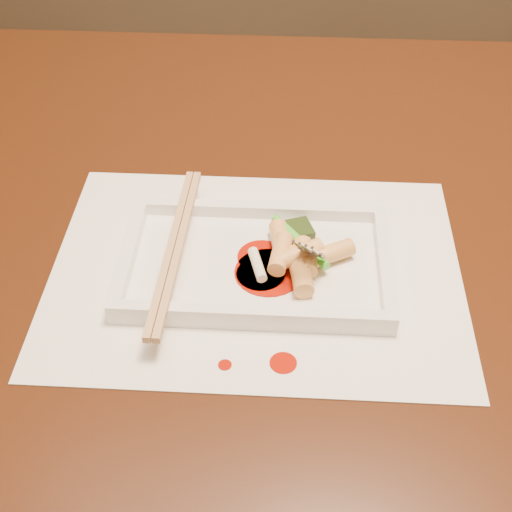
# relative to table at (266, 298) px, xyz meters

# --- Properties ---
(table) EXTENTS (1.40, 0.90, 0.75)m
(table) POSITION_rel_table_xyz_m (0.00, 0.00, 0.00)
(table) COLOR black
(table) RESTS_ON ground
(placemat) EXTENTS (0.40, 0.30, 0.00)m
(placemat) POSITION_rel_table_xyz_m (-0.01, -0.06, 0.10)
(placemat) COLOR white
(placemat) RESTS_ON table
(sauce_splatter_a) EXTENTS (0.02, 0.02, 0.00)m
(sauce_splatter_a) POSITION_rel_table_xyz_m (0.02, -0.18, 0.10)
(sauce_splatter_a) COLOR #A11304
(sauce_splatter_a) RESTS_ON placemat
(sauce_splatter_b) EXTENTS (0.01, 0.01, 0.00)m
(sauce_splatter_b) POSITION_rel_table_xyz_m (-0.03, -0.18, 0.10)
(sauce_splatter_b) COLOR #A11304
(sauce_splatter_b) RESTS_ON placemat
(plate_base) EXTENTS (0.26, 0.16, 0.01)m
(plate_base) POSITION_rel_table_xyz_m (-0.01, -0.06, 0.11)
(plate_base) COLOR white
(plate_base) RESTS_ON placemat
(plate_rim_far) EXTENTS (0.26, 0.01, 0.01)m
(plate_rim_far) POSITION_rel_table_xyz_m (-0.01, 0.01, 0.12)
(plate_rim_far) COLOR white
(plate_rim_far) RESTS_ON plate_base
(plate_rim_near) EXTENTS (0.26, 0.01, 0.01)m
(plate_rim_near) POSITION_rel_table_xyz_m (-0.01, -0.13, 0.12)
(plate_rim_near) COLOR white
(plate_rim_near) RESTS_ON plate_base
(plate_rim_left) EXTENTS (0.01, 0.14, 0.01)m
(plate_rim_left) POSITION_rel_table_xyz_m (-0.13, -0.06, 0.12)
(plate_rim_left) COLOR white
(plate_rim_left) RESTS_ON plate_base
(plate_rim_right) EXTENTS (0.01, 0.14, 0.01)m
(plate_rim_right) POSITION_rel_table_xyz_m (0.12, -0.06, 0.12)
(plate_rim_right) COLOR white
(plate_rim_right) RESTS_ON plate_base
(veg_piece) EXTENTS (0.05, 0.04, 0.01)m
(veg_piece) POSITION_rel_table_xyz_m (0.03, -0.02, 0.12)
(veg_piece) COLOR black
(veg_piece) RESTS_ON plate_base
(scallion_white) EXTENTS (0.02, 0.04, 0.01)m
(scallion_white) POSITION_rel_table_xyz_m (-0.01, -0.07, 0.12)
(scallion_white) COLOR #EAEACC
(scallion_white) RESTS_ON plate_base
(scallion_green) EXTENTS (0.06, 0.07, 0.01)m
(scallion_green) POSITION_rel_table_xyz_m (0.03, -0.04, 0.12)
(scallion_green) COLOR green
(scallion_green) RESTS_ON plate_base
(chopstick_a) EXTENTS (0.01, 0.24, 0.01)m
(chopstick_a) POSITION_rel_table_xyz_m (-0.09, -0.06, 0.13)
(chopstick_a) COLOR tan
(chopstick_a) RESTS_ON plate_rim_near
(chopstick_b) EXTENTS (0.01, 0.24, 0.01)m
(chopstick_b) POSITION_rel_table_xyz_m (-0.08, -0.06, 0.13)
(chopstick_b) COLOR tan
(chopstick_b) RESTS_ON plate_rim_near
(fork) EXTENTS (0.09, 0.10, 0.14)m
(fork) POSITION_rel_table_xyz_m (0.06, -0.04, 0.18)
(fork) COLOR silver
(fork) RESTS_ON plate_base
(sauce_blob_0) EXTENTS (0.05, 0.05, 0.00)m
(sauce_blob_0) POSITION_rel_table_xyz_m (-0.00, -0.05, 0.11)
(sauce_blob_0) COLOR #A11304
(sauce_blob_0) RESTS_ON plate_base
(sauce_blob_1) EXTENTS (0.05, 0.05, 0.00)m
(sauce_blob_1) POSITION_rel_table_xyz_m (-0.00, -0.08, 0.11)
(sauce_blob_1) COLOR #A11304
(sauce_blob_1) RESTS_ON plate_base
(sauce_blob_2) EXTENTS (0.07, 0.07, 0.00)m
(sauce_blob_2) POSITION_rel_table_xyz_m (0.01, -0.07, 0.11)
(sauce_blob_2) COLOR #A11304
(sauce_blob_2) RESTS_ON plate_base
(rice_cake_0) EXTENTS (0.03, 0.05, 0.02)m
(rice_cake_0) POSITION_rel_table_xyz_m (0.02, -0.04, 0.12)
(rice_cake_0) COLOR #E7BD6C
(rice_cake_0) RESTS_ON plate_base
(rice_cake_1) EXTENTS (0.02, 0.04, 0.02)m
(rice_cake_1) POSITION_rel_table_xyz_m (0.04, -0.06, 0.12)
(rice_cake_1) COLOR #E7BD6C
(rice_cake_1) RESTS_ON plate_base
(rice_cake_2) EXTENTS (0.02, 0.05, 0.02)m
(rice_cake_2) POSITION_rel_table_xyz_m (0.02, -0.06, 0.13)
(rice_cake_2) COLOR #E7BD6C
(rice_cake_2) RESTS_ON plate_base
(rice_cake_3) EXTENTS (0.03, 0.05, 0.02)m
(rice_cake_3) POSITION_rel_table_xyz_m (0.03, -0.08, 0.12)
(rice_cake_3) COLOR #E7BD6C
(rice_cake_3) RESTS_ON plate_base
(rice_cake_4) EXTENTS (0.02, 0.04, 0.02)m
(rice_cake_4) POSITION_rel_table_xyz_m (0.04, -0.09, 0.12)
(rice_cake_4) COLOR #E7BD6C
(rice_cake_4) RESTS_ON plate_base
(rice_cake_5) EXTENTS (0.05, 0.04, 0.02)m
(rice_cake_5) POSITION_rel_table_xyz_m (0.03, -0.06, 0.13)
(rice_cake_5) COLOR #E7BD6C
(rice_cake_5) RESTS_ON plate_base
(rice_cake_6) EXTENTS (0.05, 0.04, 0.02)m
(rice_cake_6) POSITION_rel_table_xyz_m (0.06, -0.05, 0.12)
(rice_cake_6) COLOR #E7BD6C
(rice_cake_6) RESTS_ON plate_base
(rice_cake_7) EXTENTS (0.05, 0.02, 0.02)m
(rice_cake_7) POSITION_rel_table_xyz_m (0.04, -0.06, 0.12)
(rice_cake_7) COLOR #E7BD6C
(rice_cake_7) RESTS_ON plate_base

